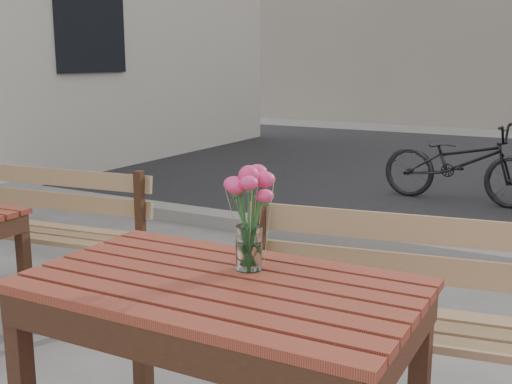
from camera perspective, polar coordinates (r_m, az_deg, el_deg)
street at (r=7.03m, az=21.37°, el=-0.97°), size 30.00×8.12×0.12m
main_table at (r=2.15m, az=-3.18°, el=-11.11°), size 1.29×0.76×0.79m
main_bench at (r=2.69m, az=13.53°, el=-8.92°), size 1.53×0.67×0.92m
main_vase at (r=2.15m, az=-0.64°, el=-1.21°), size 0.19×0.19×0.36m
second_bench at (r=4.24m, az=-17.98°, el=-2.03°), size 1.41×0.57×0.86m
bicycle at (r=7.00m, az=17.65°, el=2.53°), size 1.65×0.68×0.85m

